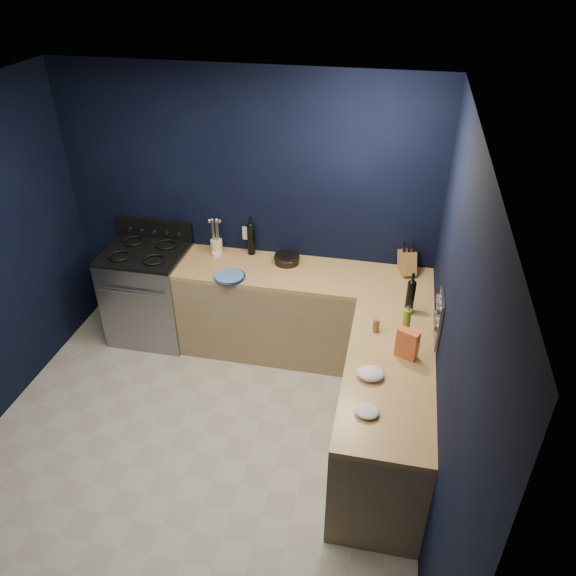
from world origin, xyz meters
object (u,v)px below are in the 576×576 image
(plate_stack, at_px, (229,277))
(utensil_crock, at_px, (217,247))
(knife_block, at_px, (407,262))
(gas_range, at_px, (151,295))
(crouton_bag, at_px, (407,344))

(plate_stack, distance_m, utensil_crock, 0.49)
(utensil_crock, relative_size, knife_block, 0.66)
(plate_stack, bearing_deg, utensil_crock, 120.66)
(gas_range, relative_size, utensil_crock, 6.65)
(gas_range, height_order, plate_stack, plate_stack)
(gas_range, xyz_separation_m, crouton_bag, (2.47, -0.99, 0.55))
(gas_range, relative_size, knife_block, 4.36)
(plate_stack, bearing_deg, knife_block, 15.55)
(plate_stack, distance_m, knife_block, 1.59)
(plate_stack, distance_m, crouton_bag, 1.74)
(plate_stack, relative_size, crouton_bag, 1.15)
(crouton_bag, bearing_deg, gas_range, -177.84)
(gas_range, distance_m, crouton_bag, 2.71)
(gas_range, xyz_separation_m, plate_stack, (0.91, -0.22, 0.46))
(utensil_crock, distance_m, knife_block, 1.78)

